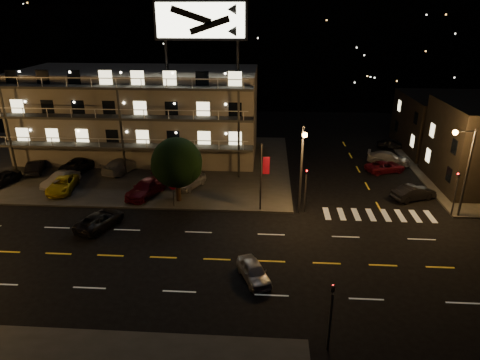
# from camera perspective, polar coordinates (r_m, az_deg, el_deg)

# --- Properties ---
(ground) EXTENTS (140.00, 140.00, 0.00)m
(ground) POSITION_cam_1_polar(r_m,az_deg,el_deg) (32.26, -6.69, -10.35)
(ground) COLOR black
(ground) RESTS_ON ground
(curb_nw) EXTENTS (44.00, 24.00, 0.15)m
(curb_nw) POSITION_cam_1_polar(r_m,az_deg,el_deg) (53.48, -17.82, 2.17)
(curb_nw) COLOR #333431
(curb_nw) RESTS_ON ground
(motel) EXTENTS (28.00, 13.80, 18.10)m
(motel) POSITION_cam_1_polar(r_m,az_deg,el_deg) (54.28, -12.98, 8.75)
(motel) COLOR gray
(motel) RESTS_ON ground
(side_bldg_back) EXTENTS (14.06, 12.00, 7.00)m
(side_bldg_back) POSITION_cam_1_polar(r_m,az_deg,el_deg) (61.57, 27.31, 6.62)
(side_bldg_back) COLOR black
(side_bldg_back) RESTS_ON ground
(hill_backdrop) EXTENTS (120.00, 25.00, 24.00)m
(hill_backdrop) POSITION_cam_1_polar(r_m,az_deg,el_deg) (96.44, -3.21, 18.47)
(hill_backdrop) COLOR black
(hill_backdrop) RESTS_ON ground
(streetlight_nc) EXTENTS (0.44, 1.92, 8.00)m
(streetlight_nc) POSITION_cam_1_polar(r_m,az_deg,el_deg) (36.94, 8.27, 2.39)
(streetlight_nc) COLOR #2D2D30
(streetlight_nc) RESTS_ON ground
(streetlight_ne) EXTENTS (1.92, 0.44, 8.00)m
(streetlight_ne) POSITION_cam_1_polar(r_m,az_deg,el_deg) (40.72, 27.73, 1.89)
(streetlight_ne) COLOR #2D2D30
(streetlight_ne) RESTS_ON ground
(signal_nw) EXTENTS (0.20, 0.27, 4.60)m
(signal_nw) POSITION_cam_1_polar(r_m,az_deg,el_deg) (38.35, 8.76, -0.72)
(signal_nw) COLOR #2D2D30
(signal_nw) RESTS_ON ground
(signal_sw) EXTENTS (0.20, 0.27, 4.60)m
(signal_sw) POSITION_cam_1_polar(r_m,az_deg,el_deg) (23.64, 12.05, -16.66)
(signal_sw) COLOR #2D2D30
(signal_sw) RESTS_ON ground
(signal_ne) EXTENTS (0.27, 0.20, 4.60)m
(signal_ne) POSITION_cam_1_polar(r_m,az_deg,el_deg) (41.61, 26.88, -1.10)
(signal_ne) COLOR #2D2D30
(signal_ne) RESTS_ON ground
(banner_north) EXTENTS (0.83, 0.16, 6.40)m
(banner_north) POSITION_cam_1_polar(r_m,az_deg,el_deg) (37.78, 2.93, 0.57)
(banner_north) COLOR #2D2D30
(banner_north) RESTS_ON ground
(stop_sign) EXTENTS (0.91, 0.11, 2.61)m
(stop_sign) POSITION_cam_1_polar(r_m,az_deg,el_deg) (39.50, -8.93, -1.39)
(stop_sign) COLOR #2D2D30
(stop_sign) RESTS_ON ground
(tree) EXTENTS (4.90, 4.72, 6.17)m
(tree) POSITION_cam_1_polar(r_m,az_deg,el_deg) (39.89, -8.48, 2.11)
(tree) COLOR black
(tree) RESTS_ON curb_nw
(lot_car_0) EXTENTS (2.53, 4.16, 1.32)m
(lot_car_0) POSITION_cam_1_polar(r_m,az_deg,el_deg) (50.65, -29.02, 0.20)
(lot_car_0) COLOR black
(lot_car_0) RESTS_ON curb_nw
(lot_car_1) EXTENTS (2.92, 4.43, 1.38)m
(lot_car_1) POSITION_cam_1_polar(r_m,az_deg,el_deg) (47.62, -22.82, 0.06)
(lot_car_1) COLOR #999A9F
(lot_car_1) RESTS_ON curb_nw
(lot_car_2) EXTENTS (2.91, 5.12, 1.35)m
(lot_car_2) POSITION_cam_1_polar(r_m,az_deg,el_deg) (46.25, -22.61, -0.55)
(lot_car_2) COLOR yellow
(lot_car_2) RESTS_ON curb_nw
(lot_car_3) EXTENTS (3.71, 5.60, 1.51)m
(lot_car_3) POSITION_cam_1_polar(r_m,az_deg,el_deg) (42.62, -12.41, -1.06)
(lot_car_3) COLOR maroon
(lot_car_3) RESTS_ON curb_nw
(lot_car_4) EXTENTS (3.12, 4.32, 1.37)m
(lot_car_4) POSITION_cam_1_polar(r_m,az_deg,el_deg) (43.84, -6.61, -0.12)
(lot_car_4) COLOR #999A9F
(lot_car_4) RESTS_ON curb_nw
(lot_car_5) EXTENTS (2.55, 4.43, 1.38)m
(lot_car_5) POSITION_cam_1_polar(r_m,az_deg,el_deg) (52.67, -25.57, 1.62)
(lot_car_5) COLOR black
(lot_car_5) RESTS_ON curb_nw
(lot_car_6) EXTENTS (3.55, 5.66, 1.46)m
(lot_car_6) POSITION_cam_1_polar(r_m,az_deg,el_deg) (51.55, -20.45, 2.05)
(lot_car_6) COLOR black
(lot_car_6) RESTS_ON curb_nw
(lot_car_7) EXTENTS (3.81, 5.70, 1.53)m
(lot_car_7) POSITION_cam_1_polar(r_m,az_deg,el_deg) (49.57, -15.49, 1.93)
(lot_car_7) COLOR #999A9F
(lot_car_7) RESTS_ON curb_nw
(lot_car_8) EXTENTS (1.84, 4.05, 1.35)m
(lot_car_8) POSITION_cam_1_polar(r_m,az_deg,el_deg) (47.01, -10.29, 1.19)
(lot_car_8) COLOR black
(lot_car_8) RESTS_ON curb_nw
(lot_car_9) EXTENTS (3.08, 4.93, 1.53)m
(lot_car_9) POSITION_cam_1_polar(r_m,az_deg,el_deg) (47.02, -9.10, 1.39)
(lot_car_9) COLOR maroon
(lot_car_9) RESTS_ON curb_nw
(side_car_0) EXTENTS (4.59, 3.16, 1.43)m
(side_car_0) POSITION_cam_1_polar(r_m,az_deg,el_deg) (44.32, 22.15, -1.58)
(side_car_0) COLOR black
(side_car_0) RESTS_ON ground
(side_car_1) EXTENTS (4.95, 3.51, 1.25)m
(side_car_1) POSITION_cam_1_polar(r_m,az_deg,el_deg) (50.83, 18.80, 1.69)
(side_car_1) COLOR maroon
(side_car_1) RESTS_ON ground
(side_car_2) EXTENTS (5.21, 3.19, 1.41)m
(side_car_2) POSITION_cam_1_polar(r_m,az_deg,el_deg) (53.69, 19.18, 2.78)
(side_car_2) COLOR #999A9F
(side_car_2) RESTS_ON ground
(side_car_3) EXTENTS (3.90, 1.90, 1.28)m
(side_car_3) POSITION_cam_1_polar(r_m,az_deg,el_deg) (59.91, 19.62, 4.57)
(side_car_3) COLOR black
(side_car_3) RESTS_ON ground
(road_car_east) EXTENTS (2.79, 3.97, 1.26)m
(road_car_east) POSITION_cam_1_polar(r_m,az_deg,el_deg) (29.55, 1.84, -12.06)
(road_car_east) COLOR #999A9F
(road_car_east) RESTS_ON ground
(road_car_west) EXTENTS (3.63, 5.15, 1.30)m
(road_car_west) POSITION_cam_1_polar(r_m,az_deg,el_deg) (37.91, -18.18, -5.08)
(road_car_west) COLOR black
(road_car_west) RESTS_ON ground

